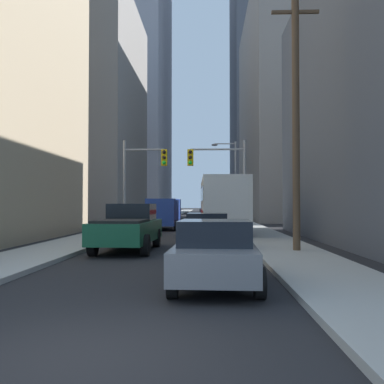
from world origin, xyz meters
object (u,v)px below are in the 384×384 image
at_px(traffic_signal_near_right, 220,170).
at_px(traffic_signal_far_right, 215,190).
at_px(city_bus, 221,203).
at_px(sedan_black, 207,231).
at_px(cargo_van_blue, 164,212).
at_px(traffic_signal_near_left, 143,171).
at_px(sedan_grey, 215,253).
at_px(sedan_red, 209,217).
at_px(pickup_truck_green, 128,228).

bearing_deg(traffic_signal_near_right, traffic_signal_far_right, 89.49).
bearing_deg(city_bus, sedan_black, -95.07).
relative_size(cargo_van_blue, traffic_signal_near_left, 0.88).
distance_m(cargo_van_blue, sedan_grey, 22.69).
xyz_separation_m(cargo_van_blue, traffic_signal_far_right, (4.35, 34.85, 2.72)).
xyz_separation_m(sedan_grey, traffic_signal_near_right, (0.58, 18.05, 3.27)).
distance_m(traffic_signal_near_left, traffic_signal_near_right, 4.97).
relative_size(cargo_van_blue, traffic_signal_far_right, 0.88).
xyz_separation_m(sedan_grey, traffic_signal_far_right, (0.92, 57.27, 3.23)).
distance_m(cargo_van_blue, traffic_signal_near_left, 5.24).
height_order(cargo_van_blue, sedan_red, cargo_van_blue).
relative_size(city_bus, sedan_grey, 2.72).
bearing_deg(city_bus, traffic_signal_near_left, 177.75).
height_order(city_bus, traffic_signal_near_left, traffic_signal_near_left).
bearing_deg(sedan_grey, sedan_red, 90.19).
xyz_separation_m(cargo_van_blue, traffic_signal_near_left, (-0.97, -4.37, 2.71)).
height_order(cargo_van_blue, sedan_grey, cargo_van_blue).
xyz_separation_m(pickup_truck_green, traffic_signal_near_left, (-1.01, 10.44, 3.06)).
xyz_separation_m(pickup_truck_green, sedan_red, (3.30, 19.65, -0.16)).
bearing_deg(traffic_signal_far_right, traffic_signal_near_right, -90.51).
xyz_separation_m(sedan_red, traffic_signal_near_right, (0.67, -9.20, 3.27)).
bearing_deg(sedan_black, sedan_red, 89.68).
bearing_deg(pickup_truck_green, traffic_signal_near_left, 95.51).
xyz_separation_m(traffic_signal_near_left, traffic_signal_far_right, (5.32, 39.22, 0.01)).
distance_m(pickup_truck_green, sedan_black, 3.21).
height_order(pickup_truck_green, sedan_grey, pickup_truck_green).
height_order(city_bus, pickup_truck_green, city_bus).
height_order(sedan_red, traffic_signal_far_right, traffic_signal_far_right).
xyz_separation_m(cargo_van_blue, traffic_signal_near_right, (4.01, -4.37, 2.75)).
height_order(sedan_grey, traffic_signal_near_left, traffic_signal_near_left).
bearing_deg(cargo_van_blue, sedan_red, 55.37).
height_order(traffic_signal_near_left, traffic_signal_near_right, same).
relative_size(pickup_truck_green, cargo_van_blue, 1.04).
bearing_deg(traffic_signal_far_right, sedan_black, -91.30).
height_order(sedan_black, sedan_red, same).
bearing_deg(cargo_van_blue, traffic_signal_far_right, 82.88).
bearing_deg(pickup_truck_green, sedan_black, 5.52).
relative_size(cargo_van_blue, traffic_signal_near_right, 0.88).
relative_size(traffic_signal_near_left, traffic_signal_far_right, 1.00).
bearing_deg(traffic_signal_near_left, sedan_black, -67.50).
distance_m(sedan_black, traffic_signal_near_right, 10.68).
xyz_separation_m(pickup_truck_green, traffic_signal_far_right, (4.31, 49.66, 3.07)).
bearing_deg(traffic_signal_far_right, pickup_truck_green, -94.96).
bearing_deg(cargo_van_blue, city_bus, -48.06).
bearing_deg(traffic_signal_near_left, sedan_red, 64.94).
bearing_deg(sedan_red, sedan_black, -90.32).
xyz_separation_m(cargo_van_blue, sedan_black, (3.23, -14.51, -0.52)).
bearing_deg(sedan_black, city_bus, 84.93).
relative_size(pickup_truck_green, sedan_grey, 1.28).
bearing_deg(sedan_black, traffic_signal_near_right, 85.62).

